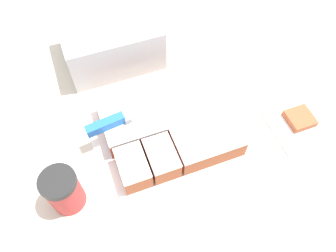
# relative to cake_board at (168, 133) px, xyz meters

# --- Properties ---
(ground_plane) EXTENTS (8.00, 8.00, 0.00)m
(ground_plane) POSITION_rel_cake_board_xyz_m (0.01, 0.07, -0.90)
(ground_plane) COLOR #9E9384
(countertop) EXTENTS (1.40, 1.10, 0.89)m
(countertop) POSITION_rel_cake_board_xyz_m (0.01, 0.07, -0.45)
(countertop) COLOR beige
(countertop) RESTS_ON ground_plane
(cake_board) EXTENTS (0.37, 0.32, 0.01)m
(cake_board) POSITION_rel_cake_board_xyz_m (0.00, 0.00, 0.00)
(cake_board) COLOR white
(cake_board) RESTS_ON countertop
(cake) EXTENTS (0.30, 0.25, 0.06)m
(cake) POSITION_rel_cake_board_xyz_m (0.00, 0.00, 0.03)
(cake) COLOR #994C2D
(cake) RESTS_ON cake_board
(knife) EXTENTS (0.33, 0.07, 0.02)m
(knife) POSITION_rel_cake_board_xyz_m (-0.09, 0.04, 0.07)
(knife) COLOR silver
(knife) RESTS_ON cake
(coffee_cup) EXTENTS (0.08, 0.08, 0.11)m
(coffee_cup) POSITION_rel_cake_board_xyz_m (-0.26, -0.09, 0.05)
(coffee_cup) COLOR #B23333
(coffee_cup) RESTS_ON countertop
(paper_napkin) EXTENTS (0.15, 0.15, 0.01)m
(paper_napkin) POSITION_rel_cake_board_xyz_m (0.32, -0.08, 0.00)
(paper_napkin) COLOR white
(paper_napkin) RESTS_ON countertop
(brownie) EXTENTS (0.06, 0.06, 0.02)m
(brownie) POSITION_rel_cake_board_xyz_m (0.32, -0.08, 0.01)
(brownie) COLOR #994C2D
(brownie) RESTS_ON paper_napkin
(storage_box) EXTENTS (0.26, 0.21, 0.13)m
(storage_box) POSITION_rel_cake_board_xyz_m (-0.06, 0.31, 0.06)
(storage_box) COLOR #B2B2B7
(storage_box) RESTS_ON countertop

